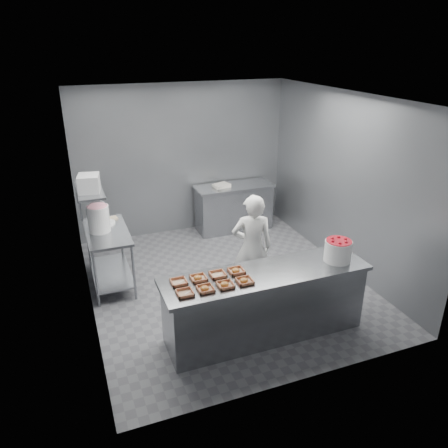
{
  "coord_description": "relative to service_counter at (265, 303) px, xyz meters",
  "views": [
    {
      "loc": [
        -2.13,
        -5.48,
        3.52
      ],
      "look_at": [
        -0.11,
        -0.2,
        1.09
      ],
      "focal_mm": 35.0,
      "sensor_mm": 36.0,
      "label": 1
    }
  ],
  "objects": [
    {
      "name": "bucket_lid",
      "position": [
        -1.65,
        2.22,
        0.46
      ],
      "size": [
        0.4,
        0.4,
        0.03
      ],
      "primitive_type": "cylinder",
      "rotation": [
        0.0,
        0.0,
        -0.29
      ],
      "color": "white",
      "rests_on": "prep_table"
    },
    {
      "name": "tray_3",
      "position": [
        -0.34,
        -0.13,
        0.47
      ],
      "size": [
        0.19,
        0.18,
        0.06
      ],
      "color": "tan",
      "rests_on": "service_counter"
    },
    {
      "name": "service_counter",
      "position": [
        0.0,
        0.0,
        0.0
      ],
      "size": [
        2.6,
        0.7,
        0.9
      ],
      "color": "slate",
      "rests_on": "ground"
    },
    {
      "name": "wall_left",
      "position": [
        -2.0,
        1.35,
        0.95
      ],
      "size": [
        0.04,
        4.5,
        2.8
      ],
      "primitive_type": "cube",
      "color": "slate",
      "rests_on": "ground"
    },
    {
      "name": "tray_5",
      "position": [
        -0.82,
        0.13,
        0.47
      ],
      "size": [
        0.19,
        0.18,
        0.06
      ],
      "color": "tan",
      "rests_on": "service_counter"
    },
    {
      "name": "tray_6",
      "position": [
        -0.58,
        0.13,
        0.47
      ],
      "size": [
        0.19,
        0.18,
        0.04
      ],
      "color": "tan",
      "rests_on": "service_counter"
    },
    {
      "name": "glaze_bucket",
      "position": [
        -1.74,
        1.97,
        0.65
      ],
      "size": [
        0.33,
        0.31,
        0.48
      ],
      "color": "white",
      "rests_on": "prep_table"
    },
    {
      "name": "tray_2",
      "position": [
        -0.58,
        -0.13,
        0.47
      ],
      "size": [
        0.19,
        0.18,
        0.06
      ],
      "color": "tan",
      "rests_on": "service_counter"
    },
    {
      "name": "tray_1",
      "position": [
        -0.82,
        -0.13,
        0.47
      ],
      "size": [
        0.19,
        0.18,
        0.06
      ],
      "color": "tan",
      "rests_on": "service_counter"
    },
    {
      "name": "tray_0",
      "position": [
        -1.06,
        -0.13,
        0.47
      ],
      "size": [
        0.19,
        0.18,
        0.04
      ],
      "color": "tan",
      "rests_on": "service_counter"
    },
    {
      "name": "worker",
      "position": [
        0.21,
        0.88,
        0.33
      ],
      "size": [
        0.66,
        0.53,
        1.58
      ],
      "primitive_type": "imported",
      "rotation": [
        0.0,
        0.0,
        2.85
      ],
      "color": "white",
      "rests_on": "ground"
    },
    {
      "name": "ceiling",
      "position": [
        0.0,
        1.35,
        2.35
      ],
      "size": [
        4.5,
        4.5,
        0.0
      ],
      "primitive_type": "plane",
      "rotation": [
        3.14,
        0.0,
        0.0
      ],
      "color": "white",
      "rests_on": "wall_back"
    },
    {
      "name": "paper_stack",
      "position": [
        0.65,
        3.25,
        0.48
      ],
      "size": [
        0.33,
        0.27,
        0.06
      ],
      "primitive_type": "cube",
      "rotation": [
        0.0,
        0.0,
        0.16
      ],
      "color": "silver",
      "rests_on": "back_counter"
    },
    {
      "name": "prep_table",
      "position": [
        -1.65,
        1.95,
        0.14
      ],
      "size": [
        0.6,
        1.2,
        0.9
      ],
      "color": "slate",
      "rests_on": "ground"
    },
    {
      "name": "wall_back",
      "position": [
        0.0,
        3.6,
        0.95
      ],
      "size": [
        4.0,
        0.04,
        2.8
      ],
      "primitive_type": "cube",
      "color": "slate",
      "rests_on": "ground"
    },
    {
      "name": "wall_shelf",
      "position": [
        -1.82,
        1.95,
        1.1
      ],
      "size": [
        0.35,
        0.9,
        0.03
      ],
      "primitive_type": "cube",
      "color": "slate",
      "rests_on": "wall_left"
    },
    {
      "name": "tray_4",
      "position": [
        -1.06,
        0.13,
        0.47
      ],
      "size": [
        0.19,
        0.18,
        0.04
      ],
      "color": "tan",
      "rests_on": "service_counter"
    },
    {
      "name": "tray_7",
      "position": [
        -0.34,
        0.13,
        0.47
      ],
      "size": [
        0.19,
        0.18,
        0.06
      ],
      "color": "tan",
      "rests_on": "service_counter"
    },
    {
      "name": "back_counter",
      "position": [
        0.9,
        3.25,
        -0.0
      ],
      "size": [
        1.5,
        0.6,
        0.9
      ],
      "color": "slate",
      "rests_on": "ground"
    },
    {
      "name": "rag",
      "position": [
        -1.51,
        2.39,
        0.46
      ],
      "size": [
        0.17,
        0.16,
        0.02
      ],
      "primitive_type": "cube",
      "rotation": [
        0.0,
        0.0,
        0.18
      ],
      "color": "#CCB28C",
      "rests_on": "prep_table"
    },
    {
      "name": "appliance",
      "position": [
        -1.82,
        1.84,
        1.23
      ],
      "size": [
        0.33,
        0.36,
        0.24
      ],
      "primitive_type": "cube",
      "rotation": [
        0.0,
        0.0,
        -0.18
      ],
      "color": "gray",
      "rests_on": "wall_shelf"
    },
    {
      "name": "wall_right",
      "position": [
        2.0,
        1.35,
        0.95
      ],
      "size": [
        0.04,
        4.5,
        2.8
      ],
      "primitive_type": "cube",
      "color": "slate",
      "rests_on": "ground"
    },
    {
      "name": "floor",
      "position": [
        0.0,
        1.35,
        -0.45
      ],
      "size": [
        4.5,
        4.5,
        0.0
      ],
      "primitive_type": "plane",
      "color": "#4C4C51",
      "rests_on": "ground"
    },
    {
      "name": "strawberry_tub",
      "position": [
        0.97,
        -0.05,
        0.6
      ],
      "size": [
        0.34,
        0.34,
        0.28
      ],
      "color": "white",
      "rests_on": "service_counter"
    }
  ]
}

